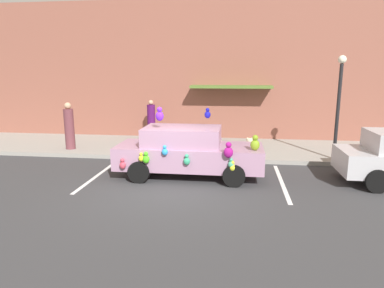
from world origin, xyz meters
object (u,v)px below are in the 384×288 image
(plush_covered_car, at_px, (188,151))
(pedestrian_walking_past, at_px, (151,122))
(teddy_bear_on_sidewalk, at_px, (249,146))
(pedestrian_near_shopfront, at_px, (69,127))
(street_lamp_post, at_px, (339,96))

(plush_covered_car, relative_size, pedestrian_walking_past, 2.46)
(teddy_bear_on_sidewalk, height_order, pedestrian_walking_past, pedestrian_walking_past)
(teddy_bear_on_sidewalk, bearing_deg, pedestrian_walking_past, 153.05)
(pedestrian_near_shopfront, bearing_deg, street_lamp_post, -1.90)
(street_lamp_post, distance_m, pedestrian_walking_past, 7.84)
(teddy_bear_on_sidewalk, bearing_deg, pedestrian_near_shopfront, 179.96)
(pedestrian_walking_past, bearing_deg, teddy_bear_on_sidewalk, -26.95)
(plush_covered_car, distance_m, teddy_bear_on_sidewalk, 3.28)
(plush_covered_car, bearing_deg, pedestrian_near_shopfront, 153.26)
(pedestrian_walking_past, bearing_deg, pedestrian_near_shopfront, -142.01)
(teddy_bear_on_sidewalk, relative_size, pedestrian_walking_past, 0.35)
(teddy_bear_on_sidewalk, distance_m, pedestrian_near_shopfront, 7.15)
(pedestrian_near_shopfront, relative_size, pedestrian_walking_past, 1.03)
(teddy_bear_on_sidewalk, distance_m, street_lamp_post, 3.56)
(pedestrian_near_shopfront, xyz_separation_m, pedestrian_walking_past, (2.81, 2.19, -0.03))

